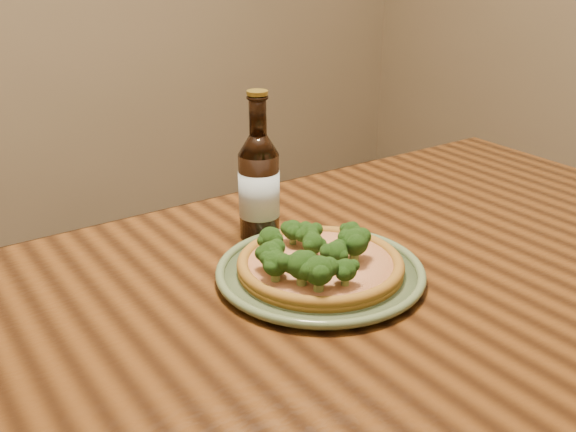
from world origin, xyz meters
TOP-DOWN VIEW (x-y plane):
  - table at (0.00, 0.10)m, footprint 1.60×0.90m
  - plate at (0.02, 0.17)m, footprint 0.32×0.32m
  - pizza at (0.02, 0.16)m, footprint 0.25×0.25m
  - beer_bottle at (0.03, 0.35)m, footprint 0.07×0.07m

SIDE VIEW (x-z plane):
  - table at x=0.00m, z-range 0.28..1.03m
  - plate at x=0.02m, z-range 0.75..0.77m
  - pizza at x=0.02m, z-range 0.75..0.81m
  - beer_bottle at x=0.03m, z-range 0.72..0.97m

